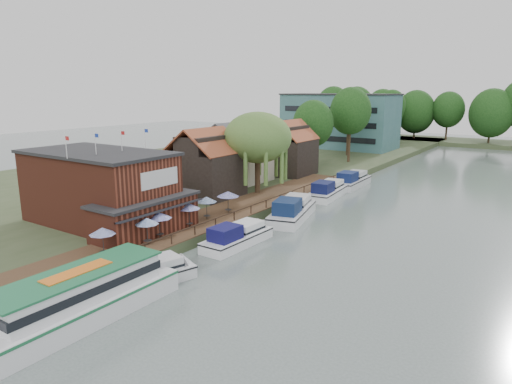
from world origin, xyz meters
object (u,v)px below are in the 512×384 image
Objects in this scene: umbrella_0 at (103,242)px; cruiser_0 at (143,272)px; cottage_b at (234,152)px; cottage_c at (289,147)px; cruiser_3 at (328,188)px; umbrella_5 at (228,202)px; willow at (258,153)px; cruiser_4 at (352,178)px; cottage_a at (205,163)px; pub at (112,190)px; swan at (73,303)px; umbrella_1 at (147,231)px; umbrella_4 at (207,208)px; hotel_block at (339,121)px; cruiser_1 at (237,234)px; umbrella_2 at (159,225)px; umbrella_3 at (189,215)px; tour_boat at (69,300)px.

cruiser_0 is at bearing -5.50° from umbrella_0.
cottage_c is (4.00, 9.00, 0.00)m from cottage_b.
cottage_c is at bearing 139.27° from cruiser_3.
umbrella_5 is 17.40m from cruiser_3.
willow reaches higher than cruiser_4.
cottage_a is at bearing 136.07° from cruiser_0.
pub reaches higher than swan.
cottage_b is 1.13× the size of cottage_c.
umbrella_1 is at bearing -96.54° from cruiser_4.
umbrella_4 is 18.69m from swan.
umbrella_1 is 0.26× the size of cruiser_0.
swan is at bearing -77.71° from cottage_c.
willow is (11.50, -51.00, -0.94)m from hotel_block.
cruiser_3 is at bearing 95.04° from cruiser_1.
umbrella_0 is at bearing -93.08° from umbrella_2.
umbrella_0 is at bearing -79.48° from hotel_block.
umbrella_1 is 8.95m from umbrella_4.
cottage_a is 25.24m from cruiser_0.
umbrella_3 reaches higher than swan.
pub is 71.49m from hotel_block.
cruiser_4 is (3.57, 35.66, -1.06)m from umbrella_2.
cottage_a is at bearing 109.11° from umbrella_0.
willow is at bearing -33.69° from cottage_b.
umbrella_2 is (10.65, -25.39, -2.96)m from cottage_b.
cruiser_1 is at bearing -89.05° from cruiser_4.
umbrella_2 is at bearing 143.10° from cruiser_0.
swan is at bearing -78.50° from umbrella_4.
hotel_block is at bearing 100.52° from umbrella_0.
hotel_block reaches higher than cruiser_4.
umbrella_5 is at bearing -76.63° from hotel_block.
cruiser_0 is 6.48m from tour_boat.
umbrella_3 reaches higher than cruiser_4.
umbrella_5 is at bearing -73.36° from willow.
cruiser_0 is at bearing -73.89° from umbrella_5.
tour_boat is (4.79, -10.80, -0.65)m from umbrella_1.
umbrella_5 reaches higher than cruiser_4.
umbrella_2 is (-0.48, 1.87, 0.00)m from umbrella_1.
tour_boat is (5.27, -12.68, -0.65)m from umbrella_2.
umbrella_5 is (10.55, -15.19, -2.96)m from cottage_b.
umbrella_3 is 0.25× the size of cruiser_1.
willow is 34.43m from tour_boat.
swan is (2.80, -9.29, -2.07)m from umbrella_1.
cottage_b is at bearing 146.31° from willow.
cruiser_0 is (15.30, -31.65, -4.16)m from cottage_b.
cottage_a is 1.01× the size of cottage_c.
pub reaches higher than umbrella_2.
cruiser_3 is 8.51m from cruiser_4.
umbrella_4 reaches higher than cruiser_3.
cottage_b is 9.07m from willow.
pub reaches higher than cruiser_0.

